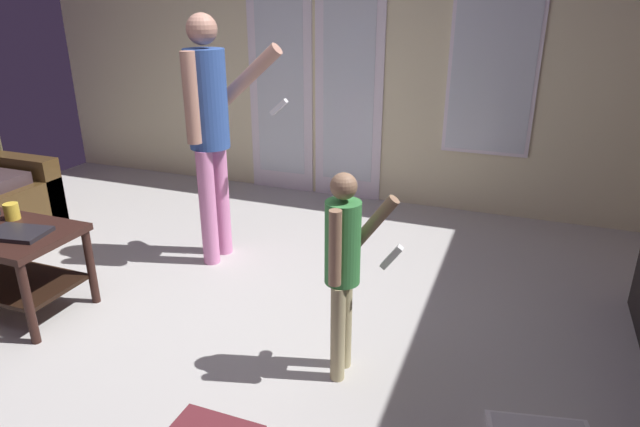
{
  "coord_description": "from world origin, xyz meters",
  "views": [
    {
      "loc": [
        1.66,
        -2.25,
        1.76
      ],
      "look_at": [
        0.76,
        0.11,
        0.76
      ],
      "focal_mm": 30.92,
      "sensor_mm": 36.0,
      "label": 1
    }
  ],
  "objects_px": {
    "laptop_closed": "(18,233)",
    "person_child": "(344,260)",
    "coffee_table": "(6,252)",
    "cup_near_edge": "(12,211)",
    "person_adult": "(210,120)",
    "loose_keyboard": "(538,426)"
  },
  "relations": [
    {
      "from": "coffee_table",
      "to": "cup_near_edge",
      "type": "distance_m",
      "value": 0.25
    },
    {
      "from": "person_child",
      "to": "laptop_closed",
      "type": "relative_size",
      "value": 3.26
    },
    {
      "from": "person_adult",
      "to": "cup_near_edge",
      "type": "distance_m",
      "value": 1.32
    },
    {
      "from": "laptop_closed",
      "to": "coffee_table",
      "type": "bearing_deg",
      "value": 162.32
    },
    {
      "from": "person_adult",
      "to": "loose_keyboard",
      "type": "distance_m",
      "value": 2.59
    },
    {
      "from": "person_adult",
      "to": "cup_near_edge",
      "type": "height_order",
      "value": "person_adult"
    },
    {
      "from": "person_child",
      "to": "cup_near_edge",
      "type": "xyz_separation_m",
      "value": [
        -2.1,
        0.02,
        -0.06
      ]
    },
    {
      "from": "person_adult",
      "to": "cup_near_edge",
      "type": "bearing_deg",
      "value": -133.08
    },
    {
      "from": "coffee_table",
      "to": "laptop_closed",
      "type": "relative_size",
      "value": 2.65
    },
    {
      "from": "coffee_table",
      "to": "person_adult",
      "type": "distance_m",
      "value": 1.45
    },
    {
      "from": "person_adult",
      "to": "person_child",
      "type": "distance_m",
      "value": 1.6
    },
    {
      "from": "loose_keyboard",
      "to": "coffee_table",
      "type": "bearing_deg",
      "value": -178.81
    },
    {
      "from": "person_adult",
      "to": "loose_keyboard",
      "type": "xyz_separation_m",
      "value": [
        2.18,
        -0.99,
        -0.99
      ]
    },
    {
      "from": "person_adult",
      "to": "person_child",
      "type": "height_order",
      "value": "person_adult"
    },
    {
      "from": "person_child",
      "to": "cup_near_edge",
      "type": "bearing_deg",
      "value": 179.5
    },
    {
      "from": "person_adult",
      "to": "cup_near_edge",
      "type": "relative_size",
      "value": 17.05
    },
    {
      "from": "cup_near_edge",
      "to": "loose_keyboard",
      "type": "bearing_deg",
      "value": -1.59
    },
    {
      "from": "loose_keyboard",
      "to": "cup_near_edge",
      "type": "height_order",
      "value": "cup_near_edge"
    },
    {
      "from": "person_adult",
      "to": "person_child",
      "type": "xyz_separation_m",
      "value": [
        1.25,
        -0.93,
        -0.38
      ]
    },
    {
      "from": "laptop_closed",
      "to": "loose_keyboard",
      "type": "bearing_deg",
      "value": -7.98
    },
    {
      "from": "person_child",
      "to": "laptop_closed",
      "type": "xyz_separation_m",
      "value": [
        -1.87,
        -0.15,
        -0.1
      ]
    },
    {
      "from": "laptop_closed",
      "to": "person_child",
      "type": "bearing_deg",
      "value": -5.12
    }
  ]
}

